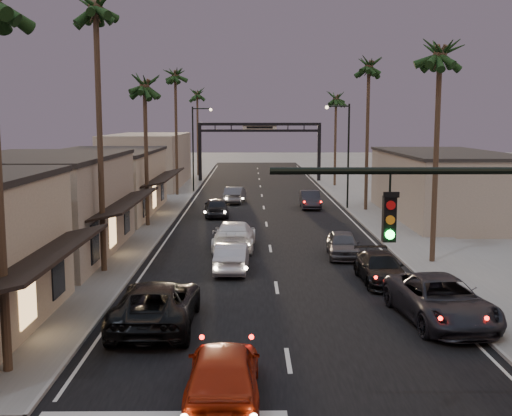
{
  "coord_description": "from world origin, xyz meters",
  "views": [
    {
      "loc": [
        -1.23,
        -9.72,
        7.7
      ],
      "look_at": [
        -0.86,
        27.76,
        2.5
      ],
      "focal_mm": 45.0,
      "sensor_mm": 36.0,
      "label": 1
    }
  ],
  "objects_px": {
    "arch": "(260,137)",
    "oncoming_pickup": "(157,304)",
    "palm_ld": "(175,71)",
    "oncoming_silver": "(232,257)",
    "palm_ra": "(440,46)",
    "palm_rc": "(336,95)",
    "curbside_near": "(441,300)",
    "curbside_black": "(381,268)",
    "palm_far": "(197,91)",
    "oncoming_red": "(223,372)",
    "streetlight_right": "(345,147)",
    "streetlight_left": "(196,142)",
    "palm_lc": "(144,79)",
    "palm_rb": "(369,61)"
  },
  "relations": [
    {
      "from": "arch",
      "to": "oncoming_pickup",
      "type": "distance_m",
      "value": 56.93
    },
    {
      "from": "palm_ld",
      "to": "oncoming_silver",
      "type": "height_order",
      "value": "palm_ld"
    },
    {
      "from": "palm_ra",
      "to": "palm_rc",
      "type": "height_order",
      "value": "palm_ra"
    },
    {
      "from": "palm_ld",
      "to": "curbside_near",
      "type": "height_order",
      "value": "palm_ld"
    },
    {
      "from": "palm_ld",
      "to": "curbside_black",
      "type": "xyz_separation_m",
      "value": [
        13.57,
        -35.14,
        -11.72
      ]
    },
    {
      "from": "palm_ra",
      "to": "oncoming_silver",
      "type": "xyz_separation_m",
      "value": [
        -10.74,
        -1.72,
        -10.7
      ]
    },
    {
      "from": "arch",
      "to": "palm_far",
      "type": "bearing_deg",
      "value": 136.05
    },
    {
      "from": "palm_far",
      "to": "curbside_near",
      "type": "bearing_deg",
      "value": -77.38
    },
    {
      "from": "oncoming_red",
      "to": "oncoming_pickup",
      "type": "bearing_deg",
      "value": -66.8
    },
    {
      "from": "palm_ra",
      "to": "oncoming_red",
      "type": "height_order",
      "value": "palm_ra"
    },
    {
      "from": "oncoming_silver",
      "to": "streetlight_right",
      "type": "bearing_deg",
      "value": -109.41
    },
    {
      "from": "palm_ld",
      "to": "curbside_near",
      "type": "relative_size",
      "value": 2.28
    },
    {
      "from": "palm_far",
      "to": "oncoming_pickup",
      "type": "bearing_deg",
      "value": -86.82
    },
    {
      "from": "streetlight_left",
      "to": "palm_ra",
      "type": "xyz_separation_m",
      "value": [
        15.52,
        -34.0,
        6.11
      ]
    },
    {
      "from": "palm_ld",
      "to": "oncoming_pickup",
      "type": "xyz_separation_m",
      "value": [
        3.89,
        -41.55,
        -11.54
      ]
    },
    {
      "from": "palm_ld",
      "to": "streetlight_left",
      "type": "bearing_deg",
      "value": 60.75
    },
    {
      "from": "oncoming_silver",
      "to": "palm_ra",
      "type": "bearing_deg",
      "value": -168.55
    },
    {
      "from": "palm_ra",
      "to": "palm_rc",
      "type": "bearing_deg",
      "value": 90.0
    },
    {
      "from": "palm_rc",
      "to": "oncoming_pickup",
      "type": "distance_m",
      "value": 53.14
    },
    {
      "from": "palm_rc",
      "to": "palm_far",
      "type": "xyz_separation_m",
      "value": [
        -16.9,
        14.0,
        0.97
      ]
    },
    {
      "from": "palm_ra",
      "to": "oncoming_red",
      "type": "bearing_deg",
      "value": -121.84
    },
    {
      "from": "streetlight_left",
      "to": "oncoming_pickup",
      "type": "distance_m",
      "value": 44.82
    },
    {
      "from": "streetlight_right",
      "to": "oncoming_red",
      "type": "xyz_separation_m",
      "value": [
        -8.88,
        -38.0,
        -4.48
      ]
    },
    {
      "from": "arch",
      "to": "palm_ra",
      "type": "relative_size",
      "value": 1.15
    },
    {
      "from": "palm_lc",
      "to": "palm_far",
      "type": "distance_m",
      "value": 42.01
    },
    {
      "from": "streetlight_left",
      "to": "curbside_near",
      "type": "height_order",
      "value": "streetlight_left"
    },
    {
      "from": "arch",
      "to": "palm_far",
      "type": "xyz_separation_m",
      "value": [
        -8.3,
        8.0,
        5.91
      ]
    },
    {
      "from": "curbside_near",
      "to": "streetlight_left",
      "type": "bearing_deg",
      "value": 100.38
    },
    {
      "from": "palm_lc",
      "to": "palm_far",
      "type": "xyz_separation_m",
      "value": [
        0.3,
        42.0,
        0.97
      ]
    },
    {
      "from": "palm_far",
      "to": "curbside_near",
      "type": "height_order",
      "value": "palm_far"
    },
    {
      "from": "palm_rb",
      "to": "oncoming_silver",
      "type": "height_order",
      "value": "palm_rb"
    },
    {
      "from": "palm_far",
      "to": "oncoming_silver",
      "type": "bearing_deg",
      "value": -83.69
    },
    {
      "from": "palm_rb",
      "to": "curbside_black",
      "type": "height_order",
      "value": "palm_rb"
    },
    {
      "from": "oncoming_silver",
      "to": "palm_lc",
      "type": "bearing_deg",
      "value": -62.46
    },
    {
      "from": "arch",
      "to": "oncoming_red",
      "type": "bearing_deg",
      "value": -91.78
    },
    {
      "from": "streetlight_left",
      "to": "oncoming_pickup",
      "type": "relative_size",
      "value": 1.43
    },
    {
      "from": "curbside_black",
      "to": "palm_ld",
      "type": "bearing_deg",
      "value": 109.43
    },
    {
      "from": "palm_ra",
      "to": "palm_rc",
      "type": "distance_m",
      "value": 40.01
    },
    {
      "from": "oncoming_red",
      "to": "curbside_black",
      "type": "height_order",
      "value": "oncoming_red"
    },
    {
      "from": "curbside_near",
      "to": "curbside_black",
      "type": "relative_size",
      "value": 1.3
    },
    {
      "from": "arch",
      "to": "curbside_near",
      "type": "relative_size",
      "value": 2.44
    },
    {
      "from": "arch",
      "to": "curbside_near",
      "type": "xyz_separation_m",
      "value": [
        6.05,
        -56.11,
        -4.67
      ]
    },
    {
      "from": "palm_ld",
      "to": "palm_far",
      "type": "height_order",
      "value": "palm_ld"
    },
    {
      "from": "palm_rb",
      "to": "oncoming_silver",
      "type": "distance_m",
      "value": 26.9
    },
    {
      "from": "arch",
      "to": "palm_ld",
      "type": "distance_m",
      "value": 18.61
    },
    {
      "from": "arch",
      "to": "oncoming_pickup",
      "type": "relative_size",
      "value": 2.42
    },
    {
      "from": "curbside_near",
      "to": "streetlight_right",
      "type": "bearing_deg",
      "value": 82.4
    },
    {
      "from": "streetlight_left",
      "to": "palm_rb",
      "type": "distance_m",
      "value": 22.07
    },
    {
      "from": "streetlight_left",
      "to": "palm_ld",
      "type": "xyz_separation_m",
      "value": [
        -1.68,
        -3.0,
        7.09
      ]
    },
    {
      "from": "palm_rc",
      "to": "palm_lc",
      "type": "bearing_deg",
      "value": -121.56
    }
  ]
}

